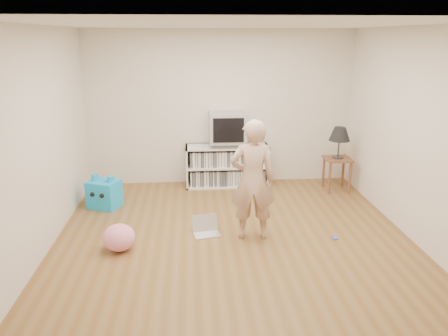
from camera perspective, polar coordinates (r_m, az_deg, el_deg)
name	(u,v)px	position (r m, az deg, el deg)	size (l,w,h in m)	color
ground	(233,236)	(5.70, 1.14, -8.88)	(4.50, 4.50, 0.00)	brown
walls	(233,138)	(5.27, 1.22, 3.97)	(4.52, 4.52, 2.60)	silver
ceiling	(234,24)	(5.13, 1.32, 18.26)	(4.50, 4.50, 0.01)	white
media_unit	(227,165)	(7.48, 0.40, 0.35)	(1.40, 0.45, 0.70)	white
dvd_deck	(227,144)	(7.36, 0.42, 3.19)	(0.45, 0.35, 0.07)	gray
crt_tv	(227,127)	(7.30, 0.42, 5.36)	(0.60, 0.53, 0.50)	#9E9EA3
side_table	(337,166)	(7.46, 14.57, 0.28)	(0.42, 0.42, 0.55)	brown
table_lamp	(340,135)	(7.33, 14.87, 4.22)	(0.34, 0.34, 0.52)	#333333
person	(253,180)	(5.39, 3.74, -1.63)	(0.56, 0.37, 1.54)	tan
laptop	(206,229)	(5.76, -2.39, -7.91)	(0.39, 0.34, 0.23)	silver
playing_cards	(335,238)	(5.80, 14.31, -8.85)	(0.07, 0.09, 0.02)	#4B58C9
plush_blue	(104,194)	(6.78, -15.39, -3.24)	(0.53, 0.49, 0.50)	#119EEA
plush_pink	(119,238)	(5.43, -13.55, -8.82)	(0.38, 0.38, 0.33)	pink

